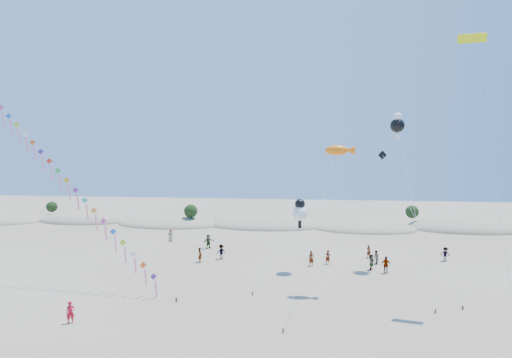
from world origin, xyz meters
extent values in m
ellipsoid|color=gray|center=(-32.00, 46.00, 0.00)|extent=(16.00, 8.80, 3.60)
ellipsoid|color=#243814|center=(-32.00, 46.00, 0.99)|extent=(12.80, 5.76, 0.64)
ellipsoid|color=gray|center=(-16.00, 44.60, 0.00)|extent=(17.60, 9.68, 3.00)
ellipsoid|color=#243814|center=(-16.00, 44.60, 0.83)|extent=(14.08, 6.34, 0.70)
ellipsoid|color=gray|center=(0.00, 45.30, 0.00)|extent=(19.00, 10.45, 3.40)
ellipsoid|color=#243814|center=(0.00, 45.30, 0.94)|extent=(15.20, 6.84, 0.76)
ellipsoid|color=gray|center=(16.00, 43.90, 0.00)|extent=(16.40, 9.02, 2.80)
ellipsoid|color=#243814|center=(16.00, 43.90, 0.77)|extent=(13.12, 5.90, 0.66)
ellipsoid|color=gray|center=(32.00, 45.70, 0.00)|extent=(18.00, 9.90, 3.80)
ellipsoid|color=#243814|center=(32.00, 45.70, 1.04)|extent=(14.40, 6.48, 0.72)
sphere|color=black|center=(-38.00, 46.20, 2.36)|extent=(1.90, 1.90, 1.90)
sphere|color=black|center=(-12.00, 43.40, 2.48)|extent=(2.20, 2.20, 2.20)
sphere|color=black|center=(6.00, 45.40, 2.24)|extent=(1.60, 1.60, 1.60)
sphere|color=black|center=(24.00, 46.80, 2.44)|extent=(2.10, 2.10, 2.10)
cube|color=#3F2D1E|center=(-4.28, 9.83, 0.17)|extent=(0.12, 0.12, 0.35)
cylinder|color=silver|center=(-17.45, 14.04, 11.22)|extent=(26.36, 8.46, 22.47)
cube|color=#542698|center=(-6.50, 10.54, 1.89)|extent=(1.11, 0.44, 1.16)
cube|color=pink|center=(-6.32, 10.59, 0.79)|extent=(0.19, 0.45, 1.55)
cube|color=#F25814|center=(-7.55, 10.87, 2.78)|extent=(1.11, 0.44, 1.16)
cube|color=pink|center=(-7.37, 10.92, 1.68)|extent=(0.19, 0.45, 1.55)
cube|color=white|center=(-8.60, 11.21, 3.68)|extent=(1.11, 0.44, 1.16)
cube|color=pink|center=(-8.42, 11.26, 2.58)|extent=(0.19, 0.45, 1.55)
cube|color=#B2E51B|center=(-9.65, 11.55, 4.57)|extent=(1.11, 0.44, 1.16)
cube|color=pink|center=(-9.47, 11.60, 3.47)|extent=(0.19, 0.45, 1.55)
cube|color=blue|center=(-10.70, 11.88, 5.47)|extent=(1.11, 0.44, 1.16)
cube|color=pink|center=(-10.52, 11.93, 4.37)|extent=(0.19, 0.45, 1.55)
cube|color=#E2479D|center=(-11.74, 12.22, 6.36)|extent=(1.11, 0.44, 1.16)
cube|color=pink|center=(-11.56, 12.27, 5.26)|extent=(0.19, 0.45, 1.55)
cube|color=orange|center=(-12.79, 12.55, 7.25)|extent=(1.11, 0.44, 1.16)
cube|color=pink|center=(-12.61, 12.60, 6.15)|extent=(0.19, 0.45, 1.55)
cube|color=#1BCFBA|center=(-13.84, 12.89, 8.15)|extent=(1.11, 0.44, 1.16)
cube|color=pink|center=(-13.66, 12.94, 7.05)|extent=(0.19, 0.45, 1.55)
cube|color=purple|center=(-14.89, 13.22, 9.04)|extent=(1.11, 0.44, 1.16)
cube|color=pink|center=(-14.71, 13.27, 7.94)|extent=(0.19, 0.45, 1.55)
cube|color=gold|center=(-15.94, 13.56, 9.94)|extent=(1.11, 0.44, 1.16)
cube|color=pink|center=(-15.76, 13.61, 8.84)|extent=(0.19, 0.45, 1.55)
cube|color=green|center=(-16.99, 13.90, 10.83)|extent=(1.11, 0.44, 1.16)
cube|color=pink|center=(-16.81, 13.95, 9.73)|extent=(0.19, 0.45, 1.55)
cube|color=red|center=(-18.04, 14.23, 11.72)|extent=(1.11, 0.44, 1.16)
cube|color=pink|center=(-17.86, 14.28, 10.62)|extent=(0.19, 0.45, 1.55)
cube|color=#542698|center=(-19.08, 14.57, 12.62)|extent=(1.11, 0.44, 1.16)
cube|color=pink|center=(-18.90, 14.62, 11.52)|extent=(0.19, 0.45, 1.55)
cube|color=#F25814|center=(-20.13, 14.90, 13.51)|extent=(1.11, 0.44, 1.16)
cube|color=pink|center=(-19.95, 14.95, 12.41)|extent=(0.19, 0.45, 1.55)
cube|color=white|center=(-21.18, 15.24, 14.40)|extent=(1.11, 0.44, 1.16)
cube|color=pink|center=(-21.00, 15.29, 13.30)|extent=(0.19, 0.45, 1.55)
cube|color=#B2E51B|center=(-22.23, 15.57, 15.30)|extent=(1.11, 0.44, 1.16)
cube|color=pink|center=(-22.05, 15.62, 14.20)|extent=(0.19, 0.45, 1.55)
cube|color=blue|center=(-23.28, 15.91, 16.19)|extent=(1.11, 0.44, 1.16)
cube|color=pink|center=(-23.10, 15.96, 15.09)|extent=(0.19, 0.45, 1.55)
cube|color=#E2479D|center=(-24.33, 16.25, 17.09)|extent=(1.11, 0.44, 1.16)
cube|color=pink|center=(-24.15, 16.30, 15.99)|extent=(0.19, 0.45, 1.55)
cube|color=#3F2D1E|center=(5.00, 4.83, 0.15)|extent=(0.10, 0.10, 0.30)
cylinder|color=silver|center=(7.16, 9.85, 6.40)|extent=(4.35, 10.07, 12.81)
ellipsoid|color=orange|center=(9.32, 14.87, 12.79)|extent=(2.09, 0.92, 0.92)
cone|color=orange|center=(10.49, 14.87, 12.79)|extent=(0.84, 0.84, 0.84)
cube|color=#3F2D1E|center=(1.95, 12.17, 0.15)|extent=(0.10, 0.10, 0.30)
cylinder|color=silver|center=(3.98, 16.12, 3.08)|extent=(4.09, 7.91, 6.18)
sphere|color=white|center=(6.01, 20.06, 6.16)|extent=(1.60, 1.60, 1.60)
sphere|color=black|center=(6.01, 20.06, 7.12)|extent=(1.07, 1.07, 1.07)
cube|color=black|center=(6.01, 20.06, 4.96)|extent=(0.35, 0.18, 0.80)
cube|color=#3F2D1E|center=(16.79, 9.69, 0.15)|extent=(0.10, 0.10, 0.30)
cylinder|color=silver|center=(16.59, 16.52, 7.69)|extent=(0.43, 13.68, 15.39)
sphere|color=black|center=(16.39, 23.35, 15.37)|extent=(1.52, 1.52, 1.52)
sphere|color=white|center=(16.39, 23.35, 16.28)|extent=(0.99, 0.99, 0.99)
cube|color=white|center=(16.39, 23.35, 14.21)|extent=(0.35, 0.18, 0.80)
cube|color=white|center=(15.69, 23.35, 15.37)|extent=(0.60, 0.15, 0.25)
cube|color=white|center=(17.09, 23.35, 15.37)|extent=(0.60, 0.15, 0.25)
cylinder|color=silver|center=(20.63, 9.53, 10.96)|extent=(1.54, 6.46, 21.93)
cube|color=#F6F80D|center=(19.87, 12.75, 21.92)|extent=(2.20, 0.90, 0.77)
cube|color=black|center=(19.87, 12.77, 21.92)|extent=(2.13, 0.55, 0.19)
cube|color=#3F2D1E|center=(19.23, 10.70, 0.15)|extent=(0.10, 0.10, 0.30)
cylinder|color=silver|center=(17.06, 17.01, 6.09)|extent=(4.38, 12.65, 12.20)
cube|color=black|center=(14.88, 23.32, 12.18)|extent=(0.97, 0.29, 1.00)
imported|color=#B00E21|center=(-10.84, 4.75, 0.82)|extent=(0.71, 0.68, 1.64)
imported|color=slate|center=(-5.25, 22.13, 0.85)|extent=(0.71, 0.73, 1.69)
imported|color=slate|center=(-3.13, 23.79, 0.85)|extent=(1.27, 1.11, 1.70)
imported|color=slate|center=(7.29, 21.95, 0.84)|extent=(0.72, 0.61, 1.68)
imported|color=slate|center=(9.14, 22.98, 0.78)|extent=(0.67, 0.58, 1.56)
imported|color=slate|center=(13.62, 21.23, 0.83)|extent=(1.01, 1.62, 1.66)
imported|color=slate|center=(14.07, 26.19, 0.75)|extent=(0.65, 0.64, 1.51)
imported|color=slate|center=(14.46, 23.47, 0.77)|extent=(0.67, 0.81, 1.55)
imported|color=slate|center=(-11.86, 32.13, 0.79)|extent=(0.87, 0.67, 1.59)
imported|color=slate|center=(14.93, 20.10, 0.89)|extent=(1.08, 0.54, 1.78)
imported|color=slate|center=(22.59, 25.72, 0.80)|extent=(1.08, 0.68, 1.59)
imported|color=slate|center=(-5.73, 28.64, 0.90)|extent=(1.54, 1.57, 1.80)
camera|label=1|loc=(6.32, -24.48, 13.24)|focal=30.00mm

